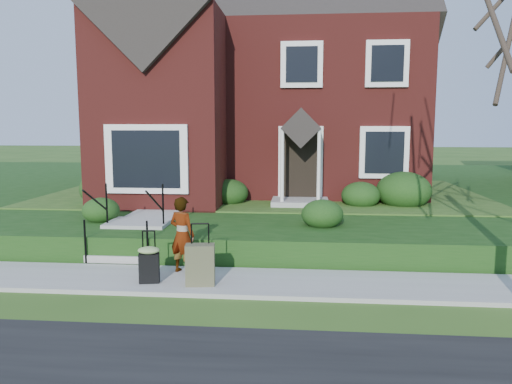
# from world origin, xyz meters

# --- Properties ---
(ground) EXTENTS (120.00, 120.00, 0.00)m
(ground) POSITION_xyz_m (0.00, 0.00, 0.00)
(ground) COLOR #2D5119
(ground) RESTS_ON ground
(sidewalk) EXTENTS (60.00, 1.60, 0.08)m
(sidewalk) POSITION_xyz_m (0.00, 0.00, 0.04)
(sidewalk) COLOR #9E9B93
(sidewalk) RESTS_ON ground
(terrace) EXTENTS (44.00, 20.00, 0.60)m
(terrace) POSITION_xyz_m (4.00, 10.90, 0.30)
(terrace) COLOR #163C10
(terrace) RESTS_ON ground
(walkway) EXTENTS (1.20, 6.00, 0.06)m
(walkway) POSITION_xyz_m (-2.50, 5.00, 0.63)
(walkway) COLOR #9E9B93
(walkway) RESTS_ON terrace
(main_house) EXTENTS (10.40, 10.20, 9.40)m
(main_house) POSITION_xyz_m (-0.21, 9.61, 5.26)
(main_house) COLOR maroon
(main_house) RESTS_ON terrace
(front_steps) EXTENTS (1.40, 2.02, 1.50)m
(front_steps) POSITION_xyz_m (-2.50, 1.84, 0.47)
(front_steps) COLOR #9E9B93
(front_steps) RESTS_ON ground
(foundation_shrubs) EXTENTS (10.17, 4.39, 1.09)m
(foundation_shrubs) POSITION_xyz_m (-0.00, 5.15, 1.08)
(foundation_shrubs) COLOR black
(foundation_shrubs) RESTS_ON terrace
(woman) EXTENTS (0.63, 0.54, 1.46)m
(woman) POSITION_xyz_m (-1.02, 0.39, 0.81)
(woman) COLOR #999999
(woman) RESTS_ON sidewalk
(suitcase_black) EXTENTS (0.44, 0.39, 0.95)m
(suitcase_black) POSITION_xyz_m (-1.47, -0.28, 0.45)
(suitcase_black) COLOR black
(suitcase_black) RESTS_ON sidewalk
(suitcase_olive) EXTENTS (0.54, 0.35, 1.10)m
(suitcase_olive) POSITION_xyz_m (-0.53, -0.33, 0.45)
(suitcase_olive) COLOR brown
(suitcase_olive) RESTS_ON sidewalk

